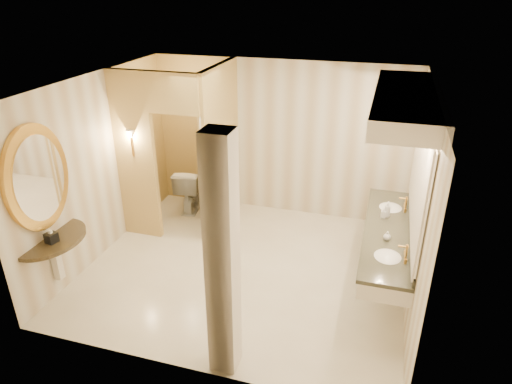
% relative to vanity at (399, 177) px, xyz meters
% --- Properties ---
extents(floor, '(4.50, 4.50, 0.00)m').
position_rel_vanity_xyz_m(floor, '(-1.98, -0.17, -1.63)').
color(floor, white).
rests_on(floor, ground).
extents(ceiling, '(4.50, 4.50, 0.00)m').
position_rel_vanity_xyz_m(ceiling, '(-1.98, -0.17, 1.07)').
color(ceiling, white).
rests_on(ceiling, wall_back).
extents(wall_back, '(4.50, 0.02, 2.70)m').
position_rel_vanity_xyz_m(wall_back, '(-1.98, 1.83, -0.28)').
color(wall_back, beige).
rests_on(wall_back, floor).
extents(wall_front, '(4.50, 0.02, 2.70)m').
position_rel_vanity_xyz_m(wall_front, '(-1.98, -2.17, -0.28)').
color(wall_front, beige).
rests_on(wall_front, floor).
extents(wall_left, '(0.02, 4.00, 2.70)m').
position_rel_vanity_xyz_m(wall_left, '(-4.23, -0.17, -0.28)').
color(wall_left, beige).
rests_on(wall_left, floor).
extents(wall_right, '(0.02, 4.00, 2.70)m').
position_rel_vanity_xyz_m(wall_right, '(0.27, -0.17, -0.28)').
color(wall_right, beige).
rests_on(wall_right, floor).
extents(toilet_closet, '(1.50, 1.55, 2.70)m').
position_rel_vanity_xyz_m(toilet_closet, '(-3.10, 0.80, -0.24)').
color(toilet_closet, '#E1C776').
rests_on(toilet_closet, floor).
extents(wall_sconce, '(0.14, 0.14, 0.42)m').
position_rel_vanity_xyz_m(wall_sconce, '(-3.90, 0.26, 0.10)').
color(wall_sconce, '#C28D3E').
rests_on(wall_sconce, toilet_closet).
extents(vanity, '(0.75, 2.66, 2.09)m').
position_rel_vanity_xyz_m(vanity, '(0.00, 0.00, 0.00)').
color(vanity, silver).
rests_on(vanity, floor).
extents(console_shelf, '(1.04, 1.04, 1.97)m').
position_rel_vanity_xyz_m(console_shelf, '(-4.19, -1.43, -0.28)').
color(console_shelf, black).
rests_on(console_shelf, floor).
extents(pillar, '(0.29, 0.29, 2.70)m').
position_rel_vanity_xyz_m(pillar, '(-1.63, -1.97, -0.28)').
color(pillar, silver).
rests_on(pillar, floor).
extents(tissue_box, '(0.15, 0.15, 0.13)m').
position_rel_vanity_xyz_m(tissue_box, '(-4.08, -1.52, -0.69)').
color(tissue_box, black).
rests_on(tissue_box, console_shelf).
extents(toilet, '(0.57, 0.86, 0.81)m').
position_rel_vanity_xyz_m(toilet, '(-3.51, 1.38, -1.22)').
color(toilet, white).
rests_on(toilet, floor).
extents(soap_bottle_a, '(0.07, 0.07, 0.15)m').
position_rel_vanity_xyz_m(soap_bottle_a, '(-0.12, 0.33, -0.68)').
color(soap_bottle_a, beige).
rests_on(soap_bottle_a, vanity).
extents(soap_bottle_b, '(0.10, 0.10, 0.12)m').
position_rel_vanity_xyz_m(soap_bottle_b, '(-0.05, -0.28, -0.69)').
color(soap_bottle_b, silver).
rests_on(soap_bottle_b, vanity).
extents(soap_bottle_c, '(0.09, 0.10, 0.23)m').
position_rel_vanity_xyz_m(soap_bottle_c, '(-0.08, 0.36, -0.64)').
color(soap_bottle_c, '#C6B28C').
rests_on(soap_bottle_c, vanity).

